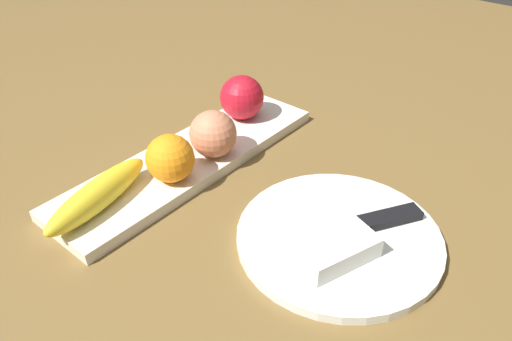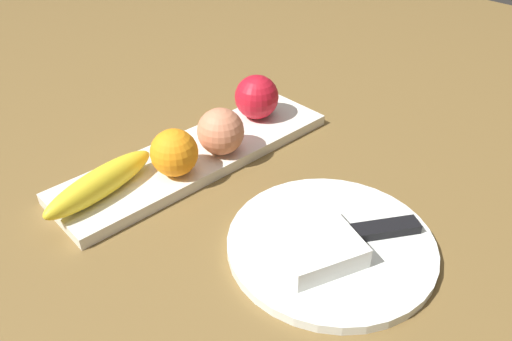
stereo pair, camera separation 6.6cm
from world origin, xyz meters
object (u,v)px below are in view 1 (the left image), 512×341
object	(u,v)px
folded_napkin	(326,239)
knife	(377,222)
fruit_tray	(189,159)
dinner_plate	(339,237)
apple	(242,97)
peach	(213,134)
banana	(97,193)
orange_near_apple	(170,158)

from	to	relation	value
folded_napkin	knife	xyz separation A→B (m)	(-0.08, 0.03, -0.01)
fruit_tray	folded_napkin	size ratio (longest dim) A/B	4.85
folded_napkin	dinner_plate	bearing A→B (deg)	180.00
apple	knife	world-z (taller)	apple
apple	knife	distance (m)	0.33
fruit_tray	peach	bearing A→B (deg)	129.54
apple	dinner_plate	xyz separation A→B (m)	(0.14, 0.28, -0.05)
apple	folded_napkin	world-z (taller)	apple
banana	folded_napkin	world-z (taller)	banana
dinner_plate	knife	world-z (taller)	knife
banana	orange_near_apple	world-z (taller)	orange_near_apple
banana	dinner_plate	size ratio (longest dim) A/B	0.69
peach	folded_napkin	xyz separation A→B (m)	(0.06, 0.24, -0.03)
apple	folded_napkin	bearing A→B (deg)	58.75
peach	knife	bearing A→B (deg)	94.22
banana	folded_napkin	size ratio (longest dim) A/B	1.89
orange_near_apple	peach	distance (m)	0.08
peach	folded_napkin	size ratio (longest dim) A/B	0.76
orange_near_apple	folded_napkin	size ratio (longest dim) A/B	0.73
fruit_tray	apple	world-z (taller)	apple
banana	orange_near_apple	distance (m)	0.11
fruit_tray	folded_napkin	world-z (taller)	folded_napkin
folded_napkin	peach	bearing A→B (deg)	-103.41
peach	orange_near_apple	bearing A→B (deg)	-1.03
dinner_plate	fruit_tray	bearing A→B (deg)	-90.00
orange_near_apple	peach	bearing A→B (deg)	178.97
apple	dinner_plate	distance (m)	0.32
banana	dinner_plate	bearing A→B (deg)	108.99
apple	peach	size ratio (longest dim) A/B	1.04
apple	peach	xyz separation A→B (m)	(0.11, 0.04, -0.00)
fruit_tray	orange_near_apple	world-z (taller)	orange_near_apple
apple	banana	bearing A→B (deg)	2.49
folded_napkin	knife	world-z (taller)	folded_napkin
knife	orange_near_apple	bearing A→B (deg)	-37.83
orange_near_apple	knife	world-z (taller)	orange_near_apple
orange_near_apple	banana	bearing A→B (deg)	-15.88
peach	knife	distance (m)	0.27
dinner_plate	knife	bearing A→B (deg)	148.66
orange_near_apple	dinner_plate	xyz separation A→B (m)	(-0.06, 0.24, -0.05)
orange_near_apple	apple	bearing A→B (deg)	-167.95
dinner_plate	peach	bearing A→B (deg)	-95.99
fruit_tray	knife	distance (m)	0.30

